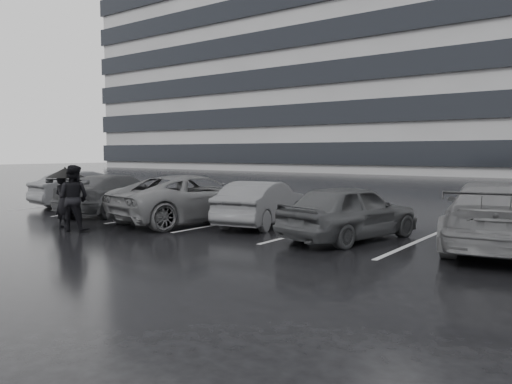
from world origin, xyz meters
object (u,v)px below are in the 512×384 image
Objects in this scene: car_west_b at (194,198)px; car_east at (496,215)px; car_main at (350,212)px; car_west_a at (262,203)px; car_west_d at (88,189)px; car_west_c at (118,194)px; pedestrian_right at (73,198)px; pedestrian_left at (63,201)px.

car_east is at bearing -164.53° from car_west_b.
car_main is 3.15m from car_east.
car_main reaches higher than car_west_a.
car_west_c is at bearing 172.49° from car_west_d.
car_west_d is 14.65m from car_east.
car_west_b is at bearing -179.09° from car_west_d.
car_east reaches higher than car_west_d.
car_east is 2.88× the size of pedestrian_right.
pedestrian_right is (-9.57, -3.94, 0.15)m from car_east.
pedestrian_left reaches higher than car_west_d.
car_west_d is 6.45m from pedestrian_right.
car_west_c reaches higher than car_west_a.
car_west_a is 5.16m from pedestrian_right.
car_main is at bearing -158.93° from pedestrian_left.
car_west_a is 0.76× the size of car_east.
car_west_d is at bearing -23.63° from car_west_c.
car_east is 10.92m from pedestrian_left.
car_main is at bearing 179.83° from pedestrian_right.
car_west_b is at bearing 11.53° from car_main.
car_east is at bearing 176.31° from pedestrian_right.
car_west_c is (-8.79, 0.05, -0.00)m from car_main.
car_west_d is at bearing -43.25° from pedestrian_left.
pedestrian_right reaches higher than car_west_d.
car_east is (11.84, 0.73, 0.07)m from car_west_c.
pedestrian_right is at bearing 116.78° from car_west_c.
car_west_c is at bearing -5.26° from car_west_a.
pedestrian_right reaches higher than car_west_a.
pedestrian_left is at bearing 9.98° from car_east.
car_west_d is at bearing -10.72° from car_east.
car_west_a is 0.93× the size of car_west_d.
car_west_d is at bearing -12.56° from car_west_a.
car_west_a is 0.75× the size of car_west_b.
car_main is 11.62m from car_west_d.
car_main is at bearing 171.29° from car_west_c.
car_west_b is (-5.17, 0.05, 0.04)m from car_main.
car_east is at bearing -172.41° from car_west_d.
pedestrian_left reaches higher than car_west_c.
pedestrian_left is 0.85× the size of pedestrian_right.
car_west_a is (-3.11, 0.70, -0.04)m from car_main.
car_west_b reaches higher than car_west_a.
car_west_d is (-8.48, 0.12, 0.05)m from car_west_a.
car_west_a is 6.16m from car_east.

